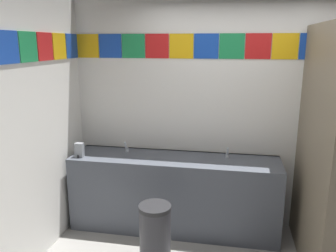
{
  "coord_description": "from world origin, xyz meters",
  "views": [
    {
      "loc": [
        -0.26,
        -2.39,
        2.08
      ],
      "look_at": [
        -0.86,
        0.82,
        1.29
      ],
      "focal_mm": 36.38,
      "sensor_mm": 36.0,
      "label": 1
    }
  ],
  "objects": [
    {
      "name": "wall_side",
      "position": [
        -2.09,
        0.0,
        1.45
      ],
      "size": [
        0.09,
        2.83,
        2.89
      ],
      "color": "white",
      "rests_on": "ground_plane"
    },
    {
      "name": "trash_bin",
      "position": [
        -0.9,
        0.37,
        0.33
      ],
      "size": [
        0.3,
        0.3,
        0.65
      ],
      "color": "#333338",
      "rests_on": "ground_plane"
    },
    {
      "name": "vanity_counter",
      "position": [
        -0.85,
        1.13,
        0.43
      ],
      "size": [
        2.31,
        0.57,
        0.85
      ],
      "color": "#4C515B",
      "rests_on": "ground_plane"
    },
    {
      "name": "faucet_right",
      "position": [
        -0.27,
        1.22,
        0.9
      ],
      "size": [
        0.04,
        0.1,
        0.14
      ],
      "color": "silver",
      "rests_on": "vanity_counter"
    },
    {
      "name": "soap_dispenser",
      "position": [
        -1.89,
        0.97,
        0.93
      ],
      "size": [
        0.09,
        0.09,
        0.16
      ],
      "color": "gray",
      "rests_on": "vanity_counter"
    },
    {
      "name": "faucet_left",
      "position": [
        -1.42,
        1.22,
        0.9
      ],
      "size": [
        0.04,
        0.1,
        0.14
      ],
      "color": "silver",
      "rests_on": "vanity_counter"
    },
    {
      "name": "wall_back",
      "position": [
        -0.0,
        1.45,
        1.45
      ],
      "size": [
        4.1,
        0.09,
        2.89
      ],
      "color": "white",
      "rests_on": "ground_plane"
    }
  ]
}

